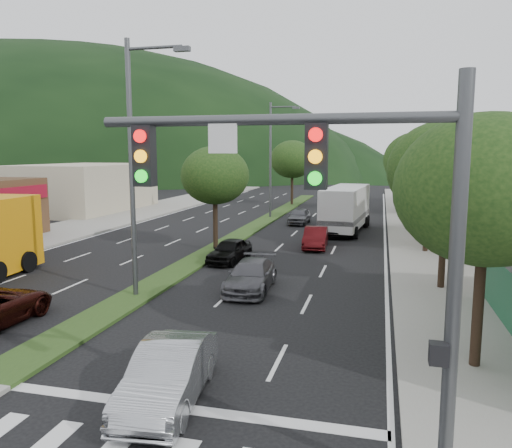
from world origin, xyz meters
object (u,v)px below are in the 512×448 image
(car_queue_a, at_px, (230,250))
(tree_med_far, at_px, (292,159))
(streetlight_mid, at_px, (273,154))
(car_queue_e, at_px, (299,216))
(motorhome, at_px, (346,208))
(traffic_signal, at_px, (355,222))
(tree_r_d, at_px, (417,160))
(car_queue_d, at_px, (337,226))
(tree_r_e, at_px, (410,162))
(streetlight_near, at_px, (136,157))
(car_queue_c, at_px, (316,238))
(tree_r_a, at_px, (486,190))
(tree_r_c, at_px, (429,171))
(sedan_silver, at_px, (169,374))
(tree_r_b, at_px, (447,170))
(tree_med_near, at_px, (215,176))
(car_queue_b, at_px, (251,276))

(car_queue_a, bearing_deg, tree_med_far, 99.82)
(streetlight_mid, relative_size, car_queue_a, 2.76)
(car_queue_e, distance_m, motorhome, 5.05)
(traffic_signal, height_order, tree_r_d, tree_r_d)
(streetlight_mid, height_order, car_queue_d, streetlight_mid)
(car_queue_d, bearing_deg, tree_r_e, 64.09)
(streetlight_near, height_order, car_queue_c, streetlight_near)
(tree_r_a, height_order, tree_r_c, tree_r_a)
(traffic_signal, relative_size, sedan_silver, 1.68)
(tree_r_c, xyz_separation_m, tree_r_e, (0.00, 20.00, 0.14))
(car_queue_a, height_order, car_queue_d, car_queue_d)
(sedan_silver, bearing_deg, car_queue_e, 86.66)
(tree_r_b, bearing_deg, traffic_signal, -102.37)
(tree_r_b, relative_size, car_queue_d, 1.49)
(tree_r_e, height_order, car_queue_a, tree_r_e)
(traffic_signal, xyz_separation_m, car_queue_a, (-7.27, 16.65, -4.03))
(streetlight_mid, distance_m, car_queue_a, 18.63)
(sedan_silver, relative_size, car_queue_c, 1.08)
(car_queue_a, distance_m, car_queue_d, 11.07)
(traffic_signal, distance_m, sedan_silver, 6.12)
(sedan_silver, bearing_deg, motorhome, 78.65)
(streetlight_near, bearing_deg, tree_med_near, 91.18)
(tree_r_b, xyz_separation_m, car_queue_c, (-6.32, 8.11, -4.40))
(tree_r_e, height_order, streetlight_near, streetlight_near)
(tree_r_b, distance_m, tree_med_near, 13.43)
(streetlight_near, height_order, motorhome, streetlight_near)
(tree_r_a, relative_size, tree_r_d, 0.93)
(tree_r_b, height_order, car_queue_c, tree_r_b)
(tree_r_b, bearing_deg, motorhome, 108.42)
(tree_r_e, bearing_deg, car_queue_b, -104.57)
(streetlight_mid, bearing_deg, streetlight_near, -90.00)
(traffic_signal, height_order, tree_r_e, traffic_signal)
(tree_med_far, relative_size, car_queue_e, 1.85)
(tree_r_a, distance_m, tree_r_c, 16.00)
(tree_r_c, height_order, tree_r_d, tree_r_d)
(sedan_silver, relative_size, car_queue_d, 0.90)
(sedan_silver, bearing_deg, streetlight_near, 114.55)
(car_queue_c, bearing_deg, sedan_silver, -95.92)
(sedan_silver, distance_m, car_queue_e, 29.73)
(tree_r_c, bearing_deg, traffic_signal, -97.85)
(tree_r_a, xyz_separation_m, car_queue_d, (-5.50, 21.11, -4.17))
(streetlight_mid, height_order, car_queue_b, streetlight_mid)
(streetlight_near, bearing_deg, car_queue_a, 77.69)
(sedan_silver, height_order, car_queue_e, sedan_silver)
(streetlight_near, relative_size, car_queue_b, 2.33)
(tree_r_c, relative_size, sedan_silver, 1.55)
(tree_med_far, bearing_deg, tree_r_a, -73.30)
(tree_med_far, bearing_deg, streetlight_near, -89.67)
(car_queue_e, bearing_deg, traffic_signal, -78.86)
(car_queue_e, bearing_deg, tree_r_a, -70.64)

